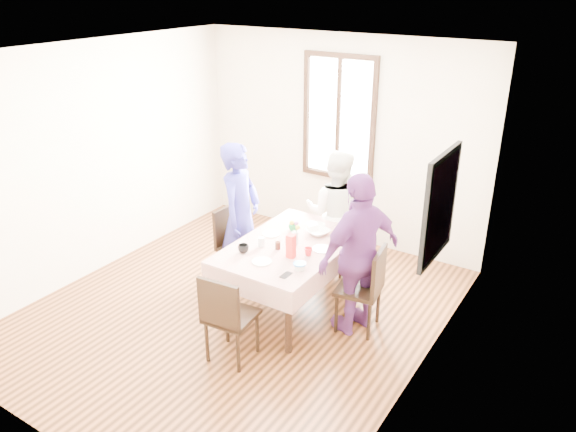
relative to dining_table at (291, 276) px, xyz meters
The scene contains 31 objects.
ground 0.69m from the dining_table, 141.60° to the right, with size 4.50×4.50×0.00m, color black.
back_wall 2.18m from the dining_table, 103.45° to the left, with size 4.00×4.00×0.00m, color beige.
right_wall 1.86m from the dining_table, 13.04° to the right, with size 4.50×4.50×0.00m, color beige.
window_frame 2.31m from the dining_table, 103.59° to the left, with size 1.02×0.06×1.62m, color black.
window_pane 2.32m from the dining_table, 103.52° to the left, with size 0.90×0.02×1.50m, color white.
art_poster 1.93m from the dining_table, ahead, with size 0.04×0.76×0.96m, color red.
dining_table is the anchor object (origin of this frame).
tablecloth 0.38m from the dining_table, ahead, with size 1.05×1.60×0.01m, color #600D07.
chair_left 0.80m from the dining_table, 169.88° to the left, with size 0.42×0.42×0.91m, color black.
chair_right 0.78m from the dining_table, ahead, with size 0.42×0.42×0.91m, color black.
chair_far 1.02m from the dining_table, 90.00° to the left, with size 0.42×0.42×0.91m, color black.
chair_near 1.02m from the dining_table, 90.00° to the right, with size 0.42×0.42×0.91m, color black.
person_left 0.91m from the dining_table, 169.61° to the left, with size 0.62×0.41×1.70m, color navy.
person_far 1.07m from the dining_table, 90.00° to the left, with size 0.74×0.58×1.53m, color white.
person_right 0.89m from the dining_table, ahead, with size 0.98×0.41×1.67m, color #5C2969.
mug_black 0.67m from the dining_table, 125.87° to the right, with size 0.11×0.11×0.09m, color black.
mug_flag 0.52m from the dining_table, 22.31° to the right, with size 0.09×0.09×0.08m, color red.
mug_green 0.54m from the dining_table, 117.94° to the left, with size 0.10×0.10×0.08m, color #0C7226.
serving_bowl 0.56m from the dining_table, 70.63° to the left, with size 0.24×0.24×0.06m, color white.
juice_carton 0.58m from the dining_table, 56.91° to the right, with size 0.08×0.08×0.24m, color red.
butter_tub 0.68m from the dining_table, 48.47° to the right, with size 0.10×0.10×0.05m, color white.
jam_jar 0.46m from the dining_table, 107.27° to the right, with size 0.06×0.06×0.08m, color black.
drinking_glass 0.53m from the dining_table, 137.77° to the right, with size 0.07×0.07×0.10m, color silver.
smartphone 0.76m from the dining_table, 61.48° to the right, with size 0.07×0.13×0.01m, color black.
flower_vase 0.46m from the dining_table, 40.44° to the left, with size 0.07×0.07×0.14m, color silver.
plate_left 0.50m from the dining_table, 164.03° to the left, with size 0.20×0.20×0.01m, color white.
plate_right 0.52m from the dining_table, 11.52° to the left, with size 0.20×0.20×0.01m, color white.
plate_far 0.68m from the dining_table, 90.80° to the left, with size 0.20×0.20×0.01m, color white.
plate_near 0.62m from the dining_table, 93.27° to the right, with size 0.20×0.20×0.01m, color white.
butter_lid 0.70m from the dining_table, 48.47° to the right, with size 0.12×0.12×0.01m, color blue.
flower_bunch 0.58m from the dining_table, 40.44° to the left, with size 0.09×0.09×0.10m, color yellow, non-canonical shape.
Camera 1 is at (3.22, -4.02, 3.35)m, focal length 34.67 mm.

